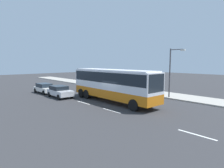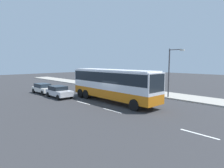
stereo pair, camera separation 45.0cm
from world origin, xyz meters
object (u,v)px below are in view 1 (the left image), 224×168
pedestrian_at_crossing (136,85)px  coach_bus (113,82)px  street_lamp (172,69)px  car_white_minivan (45,88)px  car_silver_hatch (60,91)px  pedestrian_near_curb (131,84)px

pedestrian_at_crossing → coach_bus: bearing=150.5°
coach_bus → street_lamp: bearing=64.0°
street_lamp → coach_bus: bearing=-117.3°
coach_bus → car_white_minivan: (-11.12, -3.23, -1.51)m
car_silver_hatch → pedestrian_near_curb: size_ratio=2.68×
pedestrian_at_crossing → street_lamp: bearing=-145.2°
car_white_minivan → pedestrian_at_crossing: (8.45, 10.37, 0.35)m
coach_bus → car_silver_hatch: (-6.57, -3.13, -1.48)m
car_silver_hatch → car_white_minivan: 4.55m
car_silver_hatch → pedestrian_near_curb: bearing=80.2°
pedestrian_near_curb → pedestrian_at_crossing: (1.76, -0.95, 0.08)m
pedestrian_near_curb → street_lamp: (7.83, -1.51, 2.63)m
coach_bus → car_silver_hatch: size_ratio=2.90×
pedestrian_near_curb → coach_bus: bearing=-142.2°
coach_bus → pedestrian_near_curb: coach_bus is taller
car_white_minivan → street_lamp: 17.77m
coach_bus → pedestrian_at_crossing: bearing=111.7°
pedestrian_at_crossing → street_lamp: (6.07, -0.56, 2.54)m
pedestrian_near_curb → street_lamp: street_lamp is taller
pedestrian_near_curb → street_lamp: size_ratio=0.26×
car_silver_hatch → pedestrian_at_crossing: pedestrian_at_crossing is taller
car_white_minivan → pedestrian_at_crossing: pedestrian_at_crossing is taller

